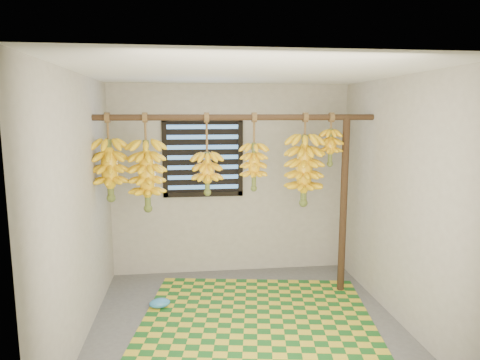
{
  "coord_description": "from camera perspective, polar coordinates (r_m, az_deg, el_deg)",
  "views": [
    {
      "loc": [
        -0.55,
        -3.85,
        2.05
      ],
      "look_at": [
        0.0,
        0.55,
        1.35
      ],
      "focal_mm": 32.0,
      "sensor_mm": 36.0,
      "label": 1
    }
  ],
  "objects": [
    {
      "name": "ceiling",
      "position": [
        3.9,
        1.03,
        14.19
      ],
      "size": [
        3.0,
        3.0,
        0.01
      ],
      "primitive_type": "cube",
      "color": "silver",
      "rests_on": "wall_back"
    },
    {
      "name": "banana_bunch_e",
      "position": [
        4.77,
        8.54,
        1.32
      ],
      "size": [
        0.4,
        0.4,
        1.02
      ],
      "color": "brown",
      "rests_on": "hanging_pole"
    },
    {
      "name": "hanging_pole",
      "position": [
        4.58,
        -0.24,
        8.35
      ],
      "size": [
        3.0,
        0.06,
        0.06
      ],
      "primitive_type": "cylinder",
      "rotation": [
        0.0,
        1.57,
        0.0
      ],
      "color": "#3C2817",
      "rests_on": "wall_left"
    },
    {
      "name": "banana_bunch_d",
      "position": [
        4.64,
        1.86,
        1.83
      ],
      "size": [
        0.29,
        0.29,
        0.84
      ],
      "color": "brown",
      "rests_on": "hanging_pole"
    },
    {
      "name": "banana_bunch_b",
      "position": [
        4.61,
        -12.3,
        0.6
      ],
      "size": [
        0.37,
        0.37,
        1.03
      ],
      "color": "brown",
      "rests_on": "hanging_pole"
    },
    {
      "name": "banana_bunch_f",
      "position": [
        4.83,
        11.96,
        4.31
      ],
      "size": [
        0.25,
        0.25,
        0.58
      ],
      "color": "brown",
      "rests_on": "hanging_pole"
    },
    {
      "name": "woven_mat",
      "position": [
        4.6,
        2.3,
        -17.45
      ],
      "size": [
        2.55,
        2.17,
        0.01
      ],
      "primitive_type": "cube",
      "rotation": [
        0.0,
        0.0,
        -0.16
      ],
      "color": "#1A591E",
      "rests_on": "floor"
    },
    {
      "name": "wall_right",
      "position": [
        4.44,
        20.6,
        -2.63
      ],
      "size": [
        0.01,
        3.0,
        2.4
      ],
      "primitive_type": "cube",
      "color": "gray",
      "rests_on": "floor"
    },
    {
      "name": "support_post",
      "position": [
        4.98,
        13.63,
        -3.44
      ],
      "size": [
        0.08,
        0.08,
        2.0
      ],
      "primitive_type": "cylinder",
      "color": "#3C2817",
      "rests_on": "floor"
    },
    {
      "name": "banana_bunch_a",
      "position": [
        4.65,
        -16.97,
        1.32
      ],
      "size": [
        0.36,
        0.36,
        0.91
      ],
      "color": "brown",
      "rests_on": "hanging_pole"
    },
    {
      "name": "wall_back",
      "position": [
        5.45,
        -1.25,
        -0.0
      ],
      "size": [
        3.0,
        0.01,
        2.4
      ],
      "primitive_type": "cube",
      "color": "gray",
      "rests_on": "floor"
    },
    {
      "name": "banana_bunch_c",
      "position": [
        4.6,
        -4.39,
        0.93
      ],
      "size": [
        0.31,
        0.31,
        0.87
      ],
      "color": "brown",
      "rests_on": "hanging_pole"
    },
    {
      "name": "plastic_bag",
      "position": [
        4.78,
        -10.66,
        -15.83
      ],
      "size": [
        0.26,
        0.22,
        0.09
      ],
      "primitive_type": "ellipsoid",
      "rotation": [
        0.0,
        0.0,
        0.28
      ],
      "color": "#3280BB",
      "rests_on": "woven_mat"
    },
    {
      "name": "floor",
      "position": [
        4.4,
        0.94,
        -18.89
      ],
      "size": [
        3.0,
        3.0,
        0.01
      ],
      "primitive_type": "cube",
      "color": "#505050",
      "rests_on": "ground"
    },
    {
      "name": "wall_left",
      "position": [
        4.05,
        -20.63,
        -3.71
      ],
      "size": [
        0.01,
        3.0,
        2.4
      ],
      "primitive_type": "cube",
      "color": "gray",
      "rests_on": "floor"
    },
    {
      "name": "window",
      "position": [
        5.36,
        -4.96,
        3.05
      ],
      "size": [
        1.0,
        0.04,
        1.0
      ],
      "color": "black",
      "rests_on": "wall_back"
    }
  ]
}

